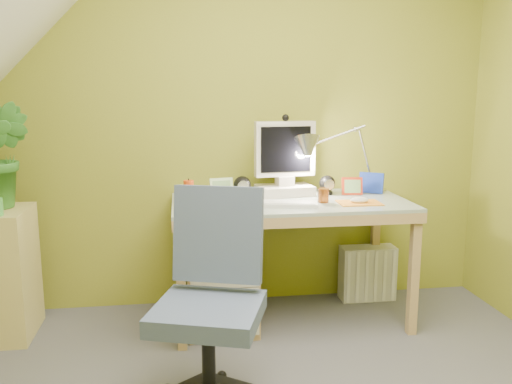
{
  "coord_description": "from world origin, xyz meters",
  "views": [
    {
      "loc": [
        -0.42,
        -1.87,
        1.39
      ],
      "look_at": [
        0.0,
        1.0,
        0.85
      ],
      "focal_mm": 38.0,
      "sensor_mm": 36.0,
      "label": 1
    }
  ],
  "objects": [
    {
      "name": "speaker_right",
      "position": [
        0.51,
        1.39,
        0.81
      ],
      "size": [
        0.11,
        0.11,
        0.12
      ],
      "primitive_type": null,
      "rotation": [
        0.0,
        0.0,
        -0.12
      ],
      "color": "black",
      "rests_on": "desk"
    },
    {
      "name": "candle_cluster",
      "position": [
        -0.36,
        1.24,
        0.81
      ],
      "size": [
        0.18,
        0.16,
        0.13
      ],
      "primitive_type": null,
      "rotation": [
        0.0,
        0.0,
        -0.08
      ],
      "color": "#C94311",
      "rests_on": "desk"
    },
    {
      "name": "photo_frame_blue",
      "position": [
        0.8,
        1.39,
        0.82
      ],
      "size": [
        0.14,
        0.1,
        0.13
      ],
      "primitive_type": "cube",
      "rotation": [
        0.0,
        0.0,
        -0.57
      ],
      "color": "navy",
      "rests_on": "desk"
    },
    {
      "name": "side_ledge",
      "position": [
        -1.4,
        1.25,
        0.37
      ],
      "size": [
        0.28,
        0.42,
        0.74
      ],
      "primitive_type": "cube",
      "color": "tan",
      "rests_on": "floor"
    },
    {
      "name": "keyboard",
      "position": [
        0.16,
        1.09,
        0.76
      ],
      "size": [
        0.42,
        0.21,
        0.02
      ],
      "primitive_type": "cube",
      "rotation": [
        0.0,
        0.0,
        -0.21
      ],
      "color": "silver",
      "rests_on": "desk"
    },
    {
      "name": "desk_lamp",
      "position": [
        0.69,
        1.41,
        1.06
      ],
      "size": [
        0.6,
        0.29,
        0.62
      ],
      "primitive_type": null,
      "rotation": [
        0.0,
        0.0,
        0.07
      ],
      "color": "silver",
      "rests_on": "desk"
    },
    {
      "name": "wall_back",
      "position": [
        0.0,
        1.6,
        1.2
      ],
      "size": [
        3.2,
        0.01,
        2.4
      ],
      "primitive_type": "cube",
      "color": "olive",
      "rests_on": "floor"
    },
    {
      "name": "amber_tumbler",
      "position": [
        0.42,
        1.15,
        0.79
      ],
      "size": [
        0.07,
        0.07,
        0.08
      ],
      "primitive_type": "cylinder",
      "rotation": [
        0.0,
        0.0,
        0.12
      ],
      "color": "#994B16",
      "rests_on": "desk"
    },
    {
      "name": "mouse",
      "position": [
        0.62,
        1.09,
        0.77
      ],
      "size": [
        0.12,
        0.09,
        0.04
      ],
      "primitive_type": "ellipsoid",
      "rotation": [
        0.0,
        0.0,
        0.24
      ],
      "color": "silver",
      "rests_on": "mousepad"
    },
    {
      "name": "desk",
      "position": [
        0.24,
        1.23,
        0.37
      ],
      "size": [
        1.4,
        0.7,
        0.75
      ],
      "primitive_type": null,
      "rotation": [
        0.0,
        0.0,
        -0.0
      ],
      "color": "tan",
      "rests_on": "floor"
    },
    {
      "name": "photo_frame_green",
      "position": [
        -0.16,
        1.37,
        0.81
      ],
      "size": [
        0.14,
        0.05,
        0.12
      ],
      "primitive_type": "cube",
      "rotation": [
        0.0,
        0.0,
        0.19
      ],
      "color": "#BDE39C",
      "rests_on": "desk"
    },
    {
      "name": "mousepad",
      "position": [
        0.62,
        1.09,
        0.75
      ],
      "size": [
        0.25,
        0.18,
        0.01
      ],
      "primitive_type": "cube",
      "rotation": [
        0.0,
        0.0,
        -0.02
      ],
      "color": "orange",
      "rests_on": "desk"
    },
    {
      "name": "speaker_left",
      "position": [
        -0.03,
        1.39,
        0.81
      ],
      "size": [
        0.11,
        0.11,
        0.13
      ],
      "primitive_type": null,
      "rotation": [
        0.0,
        0.0,
        0.04
      ],
      "color": "black",
      "rests_on": "desk"
    },
    {
      "name": "monitor",
      "position": [
        0.24,
        1.41,
        1.02
      ],
      "size": [
        0.42,
        0.27,
        0.54
      ],
      "primitive_type": null,
      "rotation": [
        0.0,
        0.0,
        0.12
      ],
      "color": "silver",
      "rests_on": "desk"
    },
    {
      "name": "photo_frame_red",
      "position": [
        0.66,
        1.35,
        0.81
      ],
      "size": [
        0.13,
        0.04,
        0.11
      ],
      "primitive_type": "cube",
      "rotation": [
        0.0,
        0.0,
        -0.13
      ],
      "color": "red",
      "rests_on": "desk"
    },
    {
      "name": "task_chair",
      "position": [
        -0.31,
        0.33,
        0.46
      ],
      "size": [
        0.64,
        0.64,
        0.92
      ],
      "primitive_type": null,
      "rotation": [
        0.0,
        0.0,
        -0.32
      ],
      "color": "#43506E",
      "rests_on": "floor"
    },
    {
      "name": "radiator",
      "position": [
        0.83,
        1.48,
        0.18
      ],
      "size": [
        0.37,
        0.15,
        0.37
      ],
      "primitive_type": "cube",
      "rotation": [
        0.0,
        0.0,
        -0.0
      ],
      "color": "silver",
      "rests_on": "floor"
    }
  ]
}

